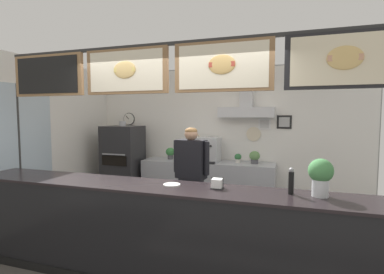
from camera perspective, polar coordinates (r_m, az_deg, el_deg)
The scene contains 15 objects.
ground_plane at distance 4.06m, azimuth -2.29°, elevation -22.80°, with size 6.81×6.81×0.00m, color #514C47.
back_wall_assembly at distance 5.89m, azimuth 5.95°, elevation 0.96°, with size 5.67×2.95×2.81m.
left_wall_with_window at distance 5.33m, azimuth -32.21°, elevation -1.07°, with size 0.15×5.14×2.81m.
service_counter at distance 3.41m, azimuth -5.44°, elevation -18.37°, with size 5.01×0.63×1.08m.
back_prep_counter at distance 5.92m, azimuth 3.00°, elevation -9.28°, with size 2.63×0.63×0.92m.
pizza_oven at distance 6.31m, azimuth -13.34°, elevation -5.22°, with size 0.74×0.70×1.72m.
shop_worker at distance 4.49m, azimuth -0.19°, elevation -8.00°, with size 0.60×0.30×1.66m.
espresso_machine at distance 5.78m, azimuth 2.53°, elevation -2.50°, with size 0.58×0.49×0.48m.
potted_oregano at distance 5.70m, azimuth 9.01°, elevation -4.07°, with size 0.13×0.13×0.18m.
potted_thyme at distance 6.10m, azimuth -4.28°, elevation -3.07°, with size 0.19×0.19×0.24m.
potted_rosemary at distance 5.66m, azimuth 12.18°, elevation -3.82°, with size 0.20×0.20×0.24m.
pepper_grinder at distance 3.04m, azimuth 18.88°, elevation -8.19°, with size 0.05×0.05×0.26m.
condiment_plate at distance 3.27m, azimuth -3.99°, elevation -9.30°, with size 0.19×0.19×0.01m.
napkin_holder at distance 3.13m, azimuth 4.96°, elevation -9.15°, with size 0.13×0.13×0.12m.
basil_vase at distance 3.04m, azimuth 23.92°, elevation -7.02°, with size 0.23×0.23×0.36m.
Camera 1 is at (1.27, -3.38, 1.86)m, focal length 27.18 mm.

